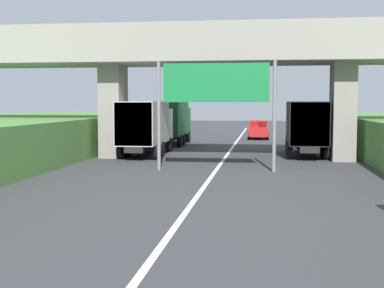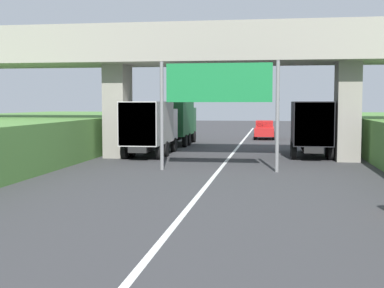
{
  "view_description": "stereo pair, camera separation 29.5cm",
  "coord_description": "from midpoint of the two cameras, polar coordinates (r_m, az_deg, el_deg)",
  "views": [
    {
      "loc": [
        2.38,
        0.35,
        3.37
      ],
      "look_at": [
        0.0,
        17.78,
        2.0
      ],
      "focal_mm": 49.8,
      "sensor_mm": 36.0,
      "label": 1
    },
    {
      "loc": [
        2.67,
        0.39,
        3.37
      ],
      "look_at": [
        0.0,
        17.78,
        2.0
      ],
      "focal_mm": 49.8,
      "sensor_mm": 36.0,
      "label": 2
    }
  ],
  "objects": [
    {
      "name": "truck_white",
      "position": [
        33.94,
        -5.17,
        2.01
      ],
      "size": [
        2.44,
        7.3,
        3.44
      ],
      "color": "black",
      "rests_on": "ground"
    },
    {
      "name": "overhead_highway_sign",
      "position": [
        26.17,
        2.24,
        5.8
      ],
      "size": [
        5.88,
        0.18,
        5.39
      ],
      "color": "slate",
      "rests_on": "ground"
    },
    {
      "name": "car_red",
      "position": [
        49.8,
        6.98,
        1.52
      ],
      "size": [
        1.86,
        4.1,
        1.72
      ],
      "color": "red",
      "rests_on": "ground"
    },
    {
      "name": "truck_black",
      "position": [
        34.42,
        11.82,
        1.96
      ],
      "size": [
        2.44,
        7.3,
        3.44
      ],
      "color": "black",
      "rests_on": "ground"
    },
    {
      "name": "truck_green",
      "position": [
        42.68,
        -2.45,
        2.52
      ],
      "size": [
        2.44,
        7.3,
        3.44
      ],
      "color": "black",
      "rests_on": "ground"
    },
    {
      "name": "lane_centre_stripe",
      "position": [
        25.84,
        2.1,
        -3.04
      ],
      "size": [
        0.2,
        91.72,
        0.01
      ],
      "primitive_type": "cube",
      "color": "white",
      "rests_on": "ground"
    },
    {
      "name": "overpass_bridge",
      "position": [
        32.16,
        3.28,
        9.08
      ],
      "size": [
        40.0,
        4.8,
        7.89
      ],
      "color": "gray",
      "rests_on": "ground"
    }
  ]
}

